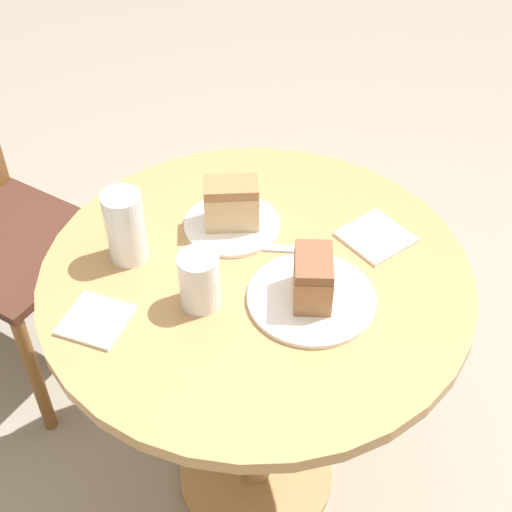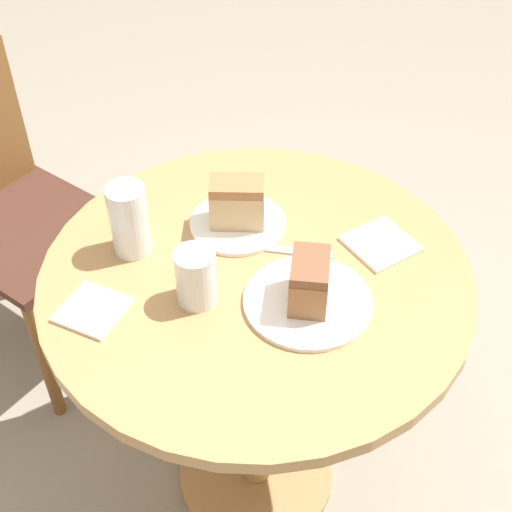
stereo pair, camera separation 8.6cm
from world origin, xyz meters
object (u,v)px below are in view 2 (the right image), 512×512
object	(u,v)px
glass_water	(196,280)
chair	(13,216)
cake_slice_far	(237,202)
cake_slice_near	(308,282)
plate_far	(238,223)
glass_lemonade	(130,223)
plate_near	(307,302)

from	to	relation	value
glass_water	chair	bearing A→B (deg)	85.81
cake_slice_far	cake_slice_near	bearing A→B (deg)	-107.77
plate_far	glass_water	bearing A→B (deg)	-156.49
chair	plate_far	xyz separation A→B (m)	(0.15, -0.72, 0.29)
cake_slice_far	glass_water	world-z (taller)	glass_water
plate_far	glass_water	xyz separation A→B (m)	(-0.21, -0.09, 0.05)
cake_slice_near	glass_lemonade	bearing A→B (deg)	107.77
plate_near	plate_far	size ratio (longest dim) A/B	1.20
plate_near	cake_slice_far	xyz separation A→B (m)	(0.08, 0.25, 0.06)
glass_water	cake_slice_far	bearing A→B (deg)	23.51
plate_near	plate_far	xyz separation A→B (m)	(0.08, 0.25, 0.00)
chair	glass_lemonade	size ratio (longest dim) A/B	5.91
plate_far	cake_slice_far	world-z (taller)	cake_slice_far
chair	plate_near	world-z (taller)	chair
cake_slice_near	glass_water	distance (m)	0.21
chair	cake_slice_far	world-z (taller)	chair
plate_far	glass_lemonade	xyz separation A→B (m)	(-0.20, 0.11, 0.06)
plate_near	glass_water	xyz separation A→B (m)	(-0.13, 0.16, 0.05)
plate_near	cake_slice_far	world-z (taller)	cake_slice_far
chair	cake_slice_far	distance (m)	0.82
chair	cake_slice_near	distance (m)	1.04
plate_far	cake_slice_far	distance (m)	0.06
plate_far	chair	bearing A→B (deg)	101.59
chair	cake_slice_near	bearing A→B (deg)	-91.68
plate_near	glass_water	world-z (taller)	glass_water
glass_water	glass_lemonade	bearing A→B (deg)	86.66
chair	glass_water	bearing A→B (deg)	-99.81
plate_far	cake_slice_far	size ratio (longest dim) A/B	1.57
plate_near	plate_far	distance (m)	0.27
glass_lemonade	glass_water	bearing A→B (deg)	-93.34
chair	plate_far	distance (m)	0.79
chair	glass_water	size ratio (longest dim) A/B	7.90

